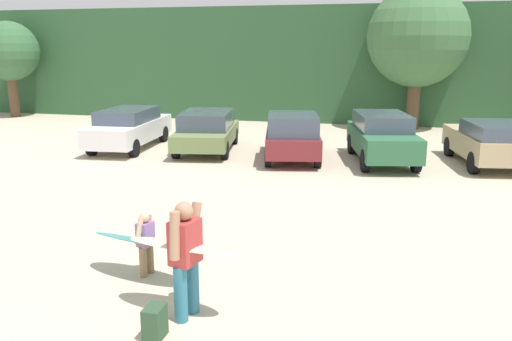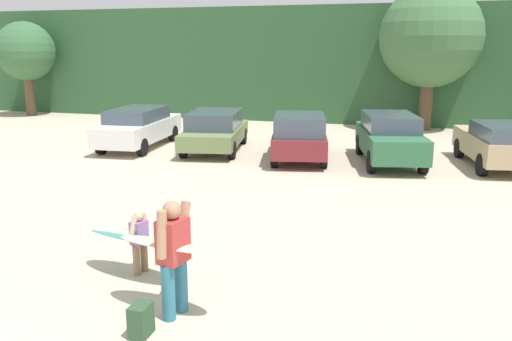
{
  "view_description": "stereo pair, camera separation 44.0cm",
  "coord_description": "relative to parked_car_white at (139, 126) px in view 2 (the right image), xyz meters",
  "views": [
    {
      "loc": [
        3.22,
        -2.74,
        3.81
      ],
      "look_at": [
        0.45,
        8.38,
        1.07
      ],
      "focal_mm": 36.59,
      "sensor_mm": 36.0,
      "label": 1
    },
    {
      "loc": [
        3.65,
        -2.63,
        3.81
      ],
      "look_at": [
        0.45,
        8.38,
        1.07
      ],
      "focal_mm": 36.59,
      "sensor_mm": 36.0,
      "label": 2
    }
  ],
  "objects": [
    {
      "name": "parked_car_tan",
      "position": [
        12.78,
        0.04,
        -0.0
      ],
      "size": [
        2.46,
        4.32,
        1.49
      ],
      "rotation": [
        0.0,
        0.0,
        1.73
      ],
      "color": "tan",
      "rests_on": "ground_plane"
    },
    {
      "name": "surfboard_teal",
      "position": [
        5.69,
        -10.48,
        -0.16
      ],
      "size": [
        2.16,
        0.99,
        0.26
      ],
      "rotation": [
        0.0,
        0.0,
        2.93
      ],
      "color": "teal"
    },
    {
      "name": "person_adult",
      "position": [
        6.83,
        -11.52,
        0.16
      ],
      "size": [
        0.4,
        0.74,
        1.73
      ],
      "rotation": [
        0.0,
        0.0,
        2.92
      ],
      "color": "teal",
      "rests_on": "ground_plane"
    },
    {
      "name": "parked_car_olive_green",
      "position": [
        3.04,
        0.23,
        -0.03
      ],
      "size": [
        2.63,
        4.69,
        1.48
      ],
      "rotation": [
        0.0,
        0.0,
        1.74
      ],
      "color": "#6B7F4C",
      "rests_on": "ground_plane"
    },
    {
      "name": "parked_car_white",
      "position": [
        0.0,
        0.0,
        0.0
      ],
      "size": [
        2.13,
        4.84,
        1.52
      ],
      "rotation": [
        0.0,
        0.0,
        1.65
      ],
      "color": "white",
      "rests_on": "ground_plane"
    },
    {
      "name": "tree_far_left",
      "position": [
        -10.51,
        6.87,
        2.7
      ],
      "size": [
        3.18,
        3.18,
        5.15
      ],
      "color": "brown",
      "rests_on": "ground_plane"
    },
    {
      "name": "parked_car_forest_green",
      "position": [
        9.38,
        -0.18,
        0.06
      ],
      "size": [
        2.61,
        4.63,
        1.63
      ],
      "rotation": [
        0.0,
        0.0,
        1.78
      ],
      "color": "#2D6642",
      "rests_on": "ground_plane"
    },
    {
      "name": "hillside_ridge",
      "position": [
        6.23,
        14.31,
        2.08
      ],
      "size": [
        108.0,
        12.0,
        5.78
      ],
      "primitive_type": "cube",
      "color": "#2D5633",
      "rests_on": "ground_plane"
    },
    {
      "name": "backpack_dropped",
      "position": [
        6.62,
        -12.15,
        -0.59
      ],
      "size": [
        0.24,
        0.34,
        0.45
      ],
      "color": "#2D4C33",
      "rests_on": "ground_plane"
    },
    {
      "name": "surfboard_cream",
      "position": [
        6.74,
        -11.42,
        0.23
      ],
      "size": [
        1.78,
        0.72,
        0.13
      ],
      "rotation": [
        0.0,
        0.0,
        3.01
      ],
      "color": "beige"
    },
    {
      "name": "parked_car_maroon",
      "position": [
        6.41,
        -0.59,
        0.03
      ],
      "size": [
        2.53,
        4.25,
        1.61
      ],
      "rotation": [
        0.0,
        0.0,
        1.77
      ],
      "color": "maroon",
      "rests_on": "ground_plane"
    },
    {
      "name": "tree_far_right",
      "position": [
        10.69,
        7.63,
        3.41
      ],
      "size": [
        4.58,
        4.58,
        6.54
      ],
      "color": "brown",
      "rests_on": "ground_plane"
    },
    {
      "name": "person_child",
      "position": [
        5.64,
        -10.36,
        -0.18
      ],
      "size": [
        0.26,
        0.49,
        1.11
      ],
      "rotation": [
        0.0,
        0.0,
        2.92
      ],
      "color": "#8C6B4C",
      "rests_on": "ground_plane"
    }
  ]
}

